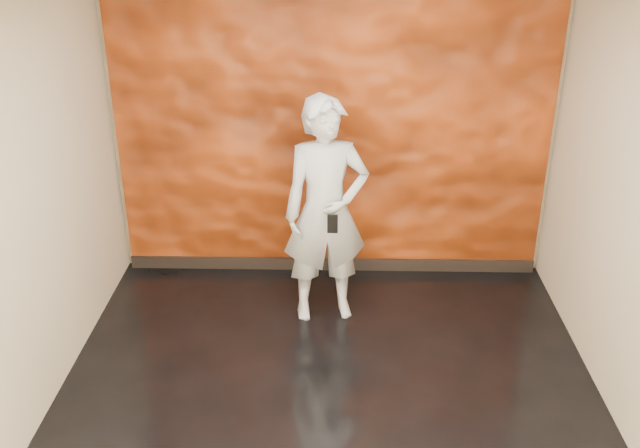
{
  "coord_description": "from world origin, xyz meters",
  "views": [
    {
      "loc": [
        0.04,
        -4.17,
        3.37
      ],
      "look_at": [
        -0.08,
        0.79,
        1.02
      ],
      "focal_mm": 40.0,
      "sensor_mm": 36.0,
      "label": 1
    }
  ],
  "objects": [
    {
      "name": "feature_wall",
      "position": [
        0.0,
        1.96,
        1.38
      ],
      "size": [
        3.9,
        0.06,
        2.75
      ],
      "primitive_type": "cube",
      "color": "#CA4912",
      "rests_on": "ground"
    },
    {
      "name": "man",
      "position": [
        -0.04,
        1.15,
        0.97
      ],
      "size": [
        0.78,
        0.59,
        1.93
      ],
      "primitive_type": "imported",
      "rotation": [
        0.0,
        0.0,
        0.19
      ],
      "color": "#A5AAB4",
      "rests_on": "ground"
    },
    {
      "name": "baseboard",
      "position": [
        0.0,
        1.92,
        0.06
      ],
      "size": [
        3.9,
        0.04,
        0.12
      ],
      "primitive_type": "cube",
      "color": "black",
      "rests_on": "ground"
    },
    {
      "name": "phone",
      "position": [
        0.01,
        0.85,
        1.0
      ],
      "size": [
        0.08,
        0.02,
        0.16
      ],
      "primitive_type": "cube",
      "rotation": [
        0.0,
        0.0,
        -0.03
      ],
      "color": "black",
      "rests_on": "man"
    },
    {
      "name": "room",
      "position": [
        0.0,
        0.0,
        1.4
      ],
      "size": [
        4.02,
        4.02,
        2.81
      ],
      "color": "black",
      "rests_on": "ground"
    }
  ]
}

